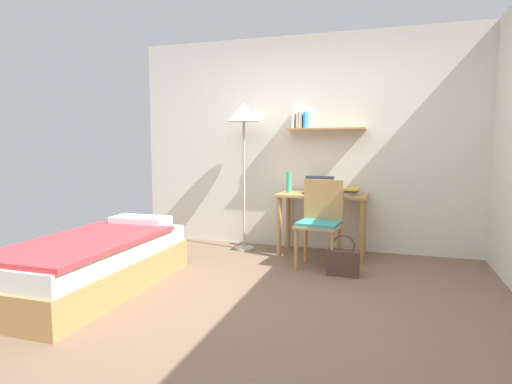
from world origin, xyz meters
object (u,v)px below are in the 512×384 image
Objects in this scene: desk_chair at (320,219)px; water_bottle at (289,182)px; bed at (95,263)px; desk at (322,206)px; standing_lamp at (244,120)px; book_stack at (351,191)px; laptop at (319,189)px; handbag at (343,262)px.

water_bottle is at bearing 132.45° from desk_chair.
desk reaches higher than bed.
standing_lamp reaches higher than book_stack.
book_stack is (0.72, -0.00, -0.08)m from water_bottle.
bed is 2.52m from desk.
desk_chair is at bearing -47.55° from water_bottle.
water_bottle is at bearing 179.14° from laptop.
desk_chair is at bearing 137.16° from handbag.
desk reaches higher than handbag.
book_stack is at bearing 41.65° from bed.
bed is at bearing -138.35° from book_stack.
desk is 1.11× the size of desk_chair.
laptop reaches higher than desk_chair.
standing_lamp reaches higher than water_bottle.
desk is at bearing 1.09° from standing_lamp.
desk is 0.49m from desk_chair.
desk_chair is at bearing -83.65° from desk.
standing_lamp is at bearing 155.15° from desk_chair.
standing_lamp is 2.05m from handbag.
desk is 4.07× the size of book_stack.
water_bottle is at bearing 134.11° from handbag.
standing_lamp is 0.92m from water_bottle.
book_stack reaches higher than bed.
desk_chair is 2.23× the size of handbag.
bed is 7.90× the size of water_bottle.
handbag is (0.27, -0.25, -0.37)m from desk_chair.
handbag is at bearing -42.84° from desk_chair.
handbag is at bearing 27.78° from bed.
desk is 0.20m from laptop.
desk is at bearing -1.63° from water_bottle.
standing_lamp is 1.21m from laptop.
handbag is (-0.00, -0.74, -0.62)m from book_stack.
desk_chair is 3.67× the size of book_stack.
water_bottle is (1.32, 1.82, 0.60)m from bed.
desk is 2.48× the size of handbag.
bed is 2.53m from laptop.
laptop is (0.91, 0.02, -0.81)m from standing_lamp.
standing_lamp is at bearing 66.75° from bed.
desk_chair is 0.57m from laptop.
bed reaches higher than handbag.
desk_chair is at bearing 36.70° from bed.
laptop is 0.84× the size of handbag.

